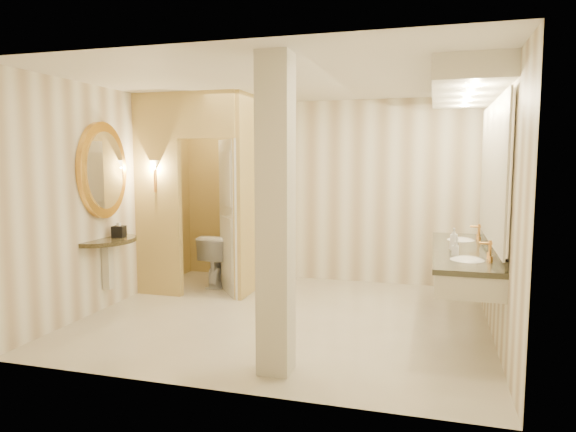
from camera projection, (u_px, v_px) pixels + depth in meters
name	position (u px, v px, depth m)	size (l,w,h in m)	color
floor	(286.00, 317.00, 5.99)	(4.50, 4.50, 0.00)	beige
ceiling	(286.00, 81.00, 5.70)	(4.50, 4.50, 0.00)	white
wall_back	(322.00, 191.00, 7.76)	(4.50, 0.02, 2.70)	white
wall_front	(213.00, 222.00, 3.94)	(4.50, 0.02, 2.70)	white
wall_left	(115.00, 198.00, 6.46)	(0.02, 4.00, 2.70)	white
wall_right	(497.00, 207.00, 5.23)	(0.02, 4.00, 2.70)	white
toilet_closet	(226.00, 192.00, 7.07)	(1.50, 1.55, 2.70)	#CEC16B
wall_sconce	(154.00, 167.00, 6.74)	(0.14, 0.14, 0.42)	gold
vanity	(469.00, 179.00, 5.43)	(0.75, 2.56, 2.09)	beige
console_shelf	(104.00, 201.00, 6.19)	(0.89, 0.89, 1.89)	black
pillar	(276.00, 217.00, 4.31)	(0.28, 0.28, 2.70)	beige
tissue_box	(119.00, 232.00, 6.32)	(0.14, 0.14, 0.14)	black
toilet	(221.00, 259.00, 7.51)	(0.42, 0.73, 0.75)	white
soap_bottle_a	(455.00, 248.00, 5.12)	(0.07, 0.07, 0.15)	beige
soap_bottle_b	(455.00, 238.00, 5.94)	(0.08, 0.08, 0.10)	silver
soap_bottle_c	(454.00, 239.00, 5.40)	(0.09, 0.09, 0.24)	#C6B28C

